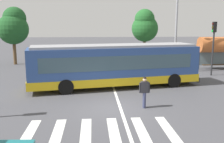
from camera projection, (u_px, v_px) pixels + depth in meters
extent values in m
plane|color=#47474C|center=(114.00, 108.00, 13.97)|extent=(160.00, 160.00, 0.00)
cylinder|color=black|center=(160.00, 74.00, 20.63)|extent=(1.04, 0.47, 1.00)
cylinder|color=black|center=(174.00, 80.00, 18.40)|extent=(1.04, 0.47, 1.00)
cylinder|color=black|center=(63.00, 79.00, 18.75)|extent=(1.04, 0.47, 1.00)
cylinder|color=black|center=(66.00, 87.00, 16.51)|extent=(1.04, 0.47, 1.00)
cube|color=#2D4C8E|center=(115.00, 65.00, 18.31)|extent=(12.21, 4.62, 2.55)
cube|color=gold|center=(115.00, 78.00, 18.49)|extent=(12.34, 4.67, 0.55)
cube|color=#3D5666|center=(115.00, 61.00, 18.26)|extent=(10.81, 4.42, 0.96)
cube|color=#3D5666|center=(190.00, 59.00, 19.75)|extent=(0.44, 2.22, 1.63)
cube|color=black|center=(190.00, 48.00, 19.59)|extent=(0.40, 1.92, 0.28)
cube|color=#99999E|center=(115.00, 46.00, 18.07)|extent=(11.71, 4.34, 0.16)
cube|color=#28282B|center=(190.00, 77.00, 20.03)|extent=(0.57, 2.53, 0.36)
cylinder|color=#333856|center=(144.00, 100.00, 13.94)|extent=(0.16, 0.16, 0.85)
cylinder|color=#333856|center=(144.00, 100.00, 13.82)|extent=(0.16, 0.16, 0.85)
cube|color=#232328|center=(145.00, 87.00, 13.75)|extent=(0.41, 0.27, 0.60)
cylinder|color=#232328|center=(140.00, 88.00, 13.75)|extent=(0.10, 0.10, 0.55)
cylinder|color=#232328|center=(149.00, 88.00, 13.77)|extent=(0.10, 0.10, 0.55)
sphere|color=tan|center=(145.00, 80.00, 13.68)|extent=(0.22, 0.22, 0.22)
sphere|color=black|center=(145.00, 78.00, 13.67)|extent=(0.19, 0.19, 0.19)
cylinder|color=black|center=(52.00, 63.00, 27.80)|extent=(0.21, 0.64, 0.64)
cylinder|color=black|center=(67.00, 63.00, 27.94)|extent=(0.21, 0.64, 0.64)
cylinder|color=black|center=(47.00, 67.00, 25.06)|extent=(0.21, 0.64, 0.64)
cylinder|color=black|center=(65.00, 67.00, 25.20)|extent=(0.21, 0.64, 0.64)
cube|color=#234293|center=(58.00, 62.00, 26.44)|extent=(1.86, 4.52, 0.52)
cube|color=#3D5666|center=(57.00, 58.00, 26.27)|extent=(1.62, 2.17, 0.44)
cube|color=#234293|center=(57.00, 56.00, 26.23)|extent=(1.55, 1.99, 0.09)
cylinder|color=black|center=(78.00, 63.00, 28.27)|extent=(0.22, 0.65, 0.64)
cylinder|color=black|center=(93.00, 63.00, 28.34)|extent=(0.22, 0.65, 0.64)
cylinder|color=black|center=(75.00, 67.00, 25.53)|extent=(0.22, 0.65, 0.64)
cylinder|color=black|center=(92.00, 67.00, 25.60)|extent=(0.22, 0.65, 0.64)
cube|color=#B7BABF|center=(84.00, 61.00, 26.88)|extent=(1.98, 4.56, 0.52)
cube|color=#3D5666|center=(84.00, 57.00, 26.70)|extent=(1.68, 2.22, 0.44)
cube|color=#B7BABF|center=(84.00, 55.00, 26.67)|extent=(1.60, 2.03, 0.09)
cylinder|color=black|center=(102.00, 63.00, 28.09)|extent=(0.23, 0.65, 0.64)
cylinder|color=black|center=(117.00, 63.00, 28.13)|extent=(0.23, 0.65, 0.64)
cylinder|color=black|center=(101.00, 67.00, 25.34)|extent=(0.23, 0.65, 0.64)
cylinder|color=black|center=(118.00, 67.00, 25.39)|extent=(0.23, 0.65, 0.64)
cube|color=black|center=(110.00, 62.00, 26.68)|extent=(2.04, 4.59, 0.52)
cube|color=#3D5666|center=(110.00, 57.00, 26.50)|extent=(1.71, 2.24, 0.44)
cube|color=black|center=(110.00, 56.00, 26.47)|extent=(1.63, 2.05, 0.09)
cylinder|color=black|center=(125.00, 63.00, 28.19)|extent=(0.21, 0.64, 0.64)
cylinder|color=black|center=(140.00, 62.00, 28.35)|extent=(0.21, 0.64, 0.64)
cylinder|color=black|center=(129.00, 67.00, 25.46)|extent=(0.21, 0.64, 0.64)
cylinder|color=black|center=(145.00, 67.00, 25.62)|extent=(0.21, 0.64, 0.64)
cube|color=#C6B793|center=(134.00, 62.00, 26.85)|extent=(1.90, 4.53, 0.52)
cube|color=#3D5666|center=(135.00, 57.00, 26.67)|extent=(1.64, 2.19, 0.44)
cube|color=#C6B793|center=(135.00, 55.00, 26.64)|extent=(1.56, 2.01, 0.09)
cylinder|color=#28282B|center=(213.00, 54.00, 22.51)|extent=(0.14, 0.14, 3.80)
cube|color=black|center=(214.00, 27.00, 22.08)|extent=(0.28, 0.32, 0.90)
cylinder|color=#410907|center=(213.00, 24.00, 22.02)|extent=(0.04, 0.20, 0.20)
cylinder|color=#463707|center=(213.00, 27.00, 22.08)|extent=(0.04, 0.20, 0.20)
cylinder|color=green|center=(212.00, 31.00, 22.13)|extent=(0.04, 0.20, 0.20)
cylinder|color=#28282B|center=(199.00, 58.00, 25.69)|extent=(0.12, 0.12, 2.30)
cube|color=slate|center=(215.00, 56.00, 26.50)|extent=(3.71, 0.04, 1.93)
cylinder|color=#BC602D|center=(219.00, 45.00, 25.60)|extent=(3.95, 1.54, 1.54)
cube|color=#4C3823|center=(217.00, 65.00, 25.96)|extent=(3.10, 0.36, 0.08)
cylinder|color=#939399|center=(176.00, 24.00, 23.49)|extent=(0.20, 0.20, 9.05)
cylinder|color=brown|center=(15.00, 52.00, 28.93)|extent=(0.36, 0.36, 2.77)
sphere|color=#1E5123|center=(13.00, 29.00, 28.47)|extent=(3.39, 3.39, 3.39)
sphere|color=#1E5123|center=(14.00, 18.00, 28.50)|extent=(2.54, 2.54, 2.54)
cylinder|color=brown|center=(144.00, 49.00, 32.31)|extent=(0.36, 0.36, 2.82)
sphere|color=#236028|center=(145.00, 28.00, 31.85)|extent=(3.28, 3.28, 3.28)
sphere|color=#236028|center=(145.00, 19.00, 31.46)|extent=(2.46, 2.46, 2.46)
cube|color=silver|center=(28.00, 134.00, 10.55)|extent=(0.45, 3.16, 0.01)
cube|color=silver|center=(57.00, 133.00, 10.64)|extent=(0.45, 3.16, 0.01)
cube|color=silver|center=(86.00, 133.00, 10.73)|extent=(0.45, 3.16, 0.01)
cube|color=silver|center=(114.00, 132.00, 10.82)|extent=(0.45, 3.16, 0.01)
cube|color=silver|center=(141.00, 131.00, 10.90)|extent=(0.45, 3.16, 0.01)
cube|color=silver|center=(169.00, 130.00, 10.99)|extent=(0.45, 3.16, 0.01)
cube|color=silver|center=(117.00, 97.00, 15.96)|extent=(0.16, 24.00, 0.01)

